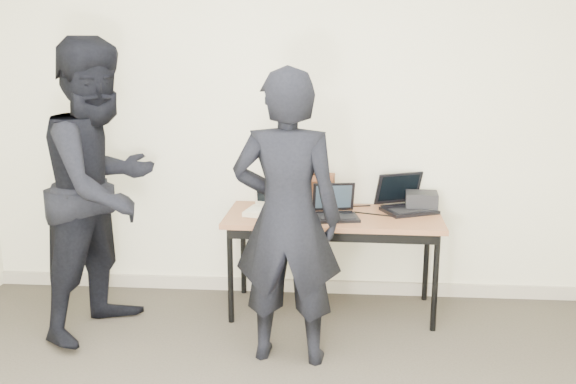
# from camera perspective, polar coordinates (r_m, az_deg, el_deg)

# --- Properties ---
(room) EXTENTS (4.60, 4.60, 2.80)m
(room) POSITION_cam_1_polar(r_m,az_deg,el_deg) (2.53, -5.06, 0.40)
(room) COLOR #3E382F
(room) RESTS_ON ground
(desk) EXTENTS (1.51, 0.68, 0.72)m
(desk) POSITION_cam_1_polar(r_m,az_deg,el_deg) (4.51, 4.03, -2.78)
(desk) COLOR brown
(desk) RESTS_ON ground
(laptop_beige) EXTENTS (0.34, 0.34, 0.23)m
(laptop_beige) POSITION_cam_1_polar(r_m,az_deg,el_deg) (4.52, -1.73, -1.31)
(laptop_beige) COLOR beige
(laptop_beige) RESTS_ON desk
(laptop_center) EXTENTS (0.34, 0.33, 0.23)m
(laptop_center) POSITION_cam_1_polar(r_m,az_deg,el_deg) (4.43, 4.24, -1.60)
(laptop_center) COLOR black
(laptop_center) RESTS_ON desk
(laptop_right) EXTENTS (0.46, 0.45, 0.26)m
(laptop_right) POSITION_cam_1_polar(r_m,az_deg,el_deg) (4.67, 10.38, -0.90)
(laptop_right) COLOR black
(laptop_right) RESTS_ON desk
(leather_satchel) EXTENTS (0.37, 0.21, 0.25)m
(leather_satchel) POSITION_cam_1_polar(r_m,az_deg,el_deg) (4.68, 1.90, 0.22)
(leather_satchel) COLOR #5F3019
(leather_satchel) RESTS_ON desk
(tissue) EXTENTS (0.14, 0.12, 0.08)m
(tissue) POSITION_cam_1_polar(r_m,az_deg,el_deg) (4.65, 2.28, 2.11)
(tissue) COLOR white
(tissue) RESTS_ON leather_satchel
(equipment_box) EXTENTS (0.24, 0.20, 0.13)m
(equipment_box) POSITION_cam_1_polar(r_m,az_deg,el_deg) (4.70, 11.78, -0.80)
(equipment_box) COLOR black
(equipment_box) RESTS_ON desk
(power_brick) EXTENTS (0.09, 0.06, 0.03)m
(power_brick) POSITION_cam_1_polar(r_m,az_deg,el_deg) (4.33, 1.12, -2.40)
(power_brick) COLOR black
(power_brick) RESTS_ON desk
(cables) EXTENTS (0.91, 0.48, 0.01)m
(cables) POSITION_cam_1_polar(r_m,az_deg,el_deg) (4.51, 6.08, -1.98)
(cables) COLOR black
(cables) RESTS_ON desk
(person_typist) EXTENTS (0.68, 0.47, 1.78)m
(person_typist) POSITION_cam_1_polar(r_m,az_deg,el_deg) (3.77, -0.08, -2.38)
(person_typist) COLOR black
(person_typist) RESTS_ON ground
(person_observer) EXTENTS (1.03, 1.15, 1.94)m
(person_observer) POSITION_cam_1_polar(r_m,az_deg,el_deg) (4.34, -16.17, 0.29)
(person_observer) COLOR black
(person_observer) RESTS_ON ground
(baseboard) EXTENTS (4.50, 0.03, 0.10)m
(baseboard) POSITION_cam_1_polar(r_m,az_deg,el_deg) (5.05, -0.59, -8.28)
(baseboard) COLOR #AEA390
(baseboard) RESTS_ON ground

